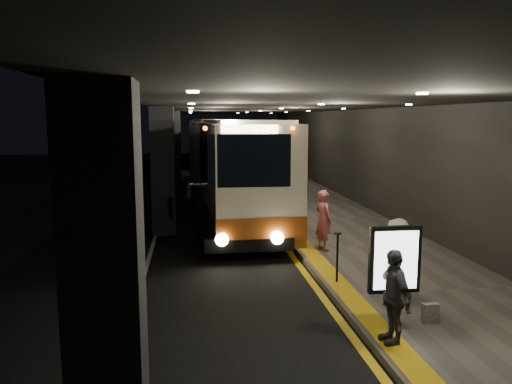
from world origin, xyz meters
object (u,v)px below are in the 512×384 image
passenger_boarding (323,220)px  coach_second (216,155)px  coach_third (208,143)px  bag_polka (430,313)px  passenger_waiting_green (402,271)px  passenger_waiting_white (397,256)px  passenger_waiting_grey (393,296)px  info_sign (395,261)px  coach_main (231,174)px  stanchion_post (337,258)px

passenger_boarding → coach_second: bearing=-13.2°
coach_third → bag_polka: coach_third is taller
coach_second → bag_polka: coach_second is taller
passenger_waiting_green → passenger_waiting_white: (0.36, 1.09, -0.00)m
passenger_waiting_white → passenger_waiting_grey: bearing=10.1°
passenger_boarding → bag_polka: bearing=165.7°
passenger_waiting_green → info_sign: bearing=-62.9°
passenger_boarding → passenger_waiting_white: passenger_boarding is taller
coach_main → passenger_waiting_green: 10.44m
coach_main → stanchion_post: 8.46m
coach_second → passenger_waiting_grey: 23.17m
coach_main → passenger_boarding: (2.28, -5.26, -0.80)m
coach_third → passenger_waiting_grey: 37.08m
passenger_waiting_green → bag_polka: (0.32, -0.62, -0.65)m
coach_main → passenger_waiting_grey: size_ratio=7.49×
coach_second → passenger_boarding: size_ratio=6.51×
coach_second → passenger_boarding: bearing=-82.6°
passenger_boarding → passenger_waiting_white: size_ratio=1.07×
coach_main → passenger_waiting_white: coach_main is taller
passenger_waiting_green → passenger_waiting_white: 1.15m
passenger_waiting_green → bag_polka: bearing=-4.8°
coach_main → coach_second: bearing=86.8°
passenger_waiting_green → passenger_waiting_grey: 1.51m
bag_polka → info_sign: bearing=-158.0°
coach_main → coach_third: bearing=86.7°
coach_main → stanchion_post: size_ratio=10.43×
bag_polka → passenger_waiting_white: bearing=88.4°
passenger_waiting_grey → info_sign: size_ratio=0.84×
info_sign → stanchion_post: info_sign is taller
coach_second → coach_third: bearing=89.7°
passenger_waiting_grey → stanchion_post: (-0.02, 3.21, -0.23)m
passenger_waiting_grey → info_sign: (0.15, 0.33, 0.51)m
passenger_waiting_green → passenger_waiting_grey: passenger_waiting_green is taller
passenger_waiting_grey → info_sign: 0.63m
coach_second → passenger_waiting_green: bearing=-83.5°
coach_main → bag_polka: size_ratio=33.00×
passenger_waiting_green → passenger_boarding: bearing=151.8°
passenger_waiting_white → stanchion_post: size_ratio=1.40×
passenger_boarding → stanchion_post: passenger_boarding is taller
coach_main → coach_third: 25.62m
passenger_waiting_green → stanchion_post: 2.05m
coach_main → passenger_boarding: size_ratio=6.97×
passenger_boarding → passenger_waiting_white: bearing=169.3°
coach_main → coach_third: (-0.03, 25.62, -0.01)m
passenger_boarding → info_sign: size_ratio=0.90×
passenger_waiting_grey → passenger_waiting_green: bearing=145.1°
coach_third → passenger_boarding: coach_third is taller
bag_polka → passenger_waiting_grey: bearing=-146.6°
passenger_boarding → passenger_waiting_green: passenger_boarding is taller
coach_second → stanchion_post: (1.85, -19.88, -1.00)m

